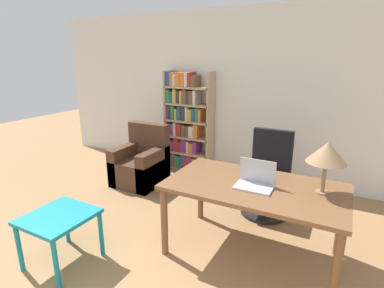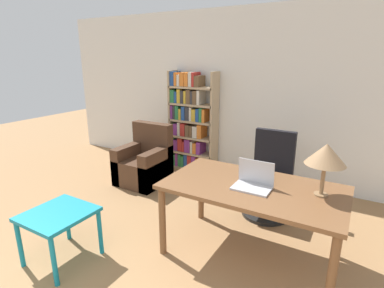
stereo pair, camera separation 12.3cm
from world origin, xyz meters
TOP-DOWN VIEW (x-y plane):
  - wall_back at (0.00, 4.53)m, footprint 8.00×0.06m
  - desk at (0.60, 2.49)m, footprint 1.69×0.94m
  - laptop at (0.61, 2.46)m, footprint 0.35×0.24m
  - table_lamp at (1.19, 2.60)m, footprint 0.35×0.35m
  - office_chair at (0.50, 3.46)m, footprint 0.60×0.60m
  - side_table_blue at (-0.98, 1.49)m, footprint 0.58×0.60m
  - armchair at (-1.51, 3.44)m, footprint 0.70×0.71m
  - bookshelf at (-1.19, 4.34)m, footprint 0.86×0.28m

SIDE VIEW (x-z plane):
  - armchair at x=-1.51m, z-range -0.16..0.77m
  - side_table_blue at x=-0.98m, z-range 0.18..0.71m
  - office_chair at x=0.50m, z-range -0.07..1.00m
  - desk at x=0.60m, z-range 0.29..1.06m
  - laptop at x=0.61m, z-range 0.70..0.95m
  - bookshelf at x=-1.19m, z-range -0.04..1.70m
  - table_lamp at x=1.19m, z-range 0.91..1.39m
  - wall_back at x=0.00m, z-range 0.00..2.70m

